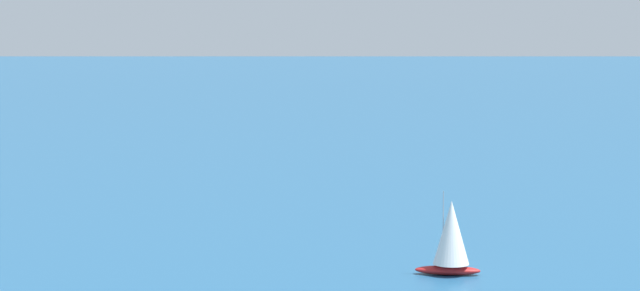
# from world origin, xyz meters

# --- Properties ---
(sailboat_far_stbd) EXTENTS (7.63, 9.01, 11.96)m
(sailboat_far_stbd) POSITION_xyz_m (50.71, 20.91, 5.46)
(sailboat_far_stbd) COLOR #B21E1E
(sailboat_far_stbd) RESTS_ON ground_plane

